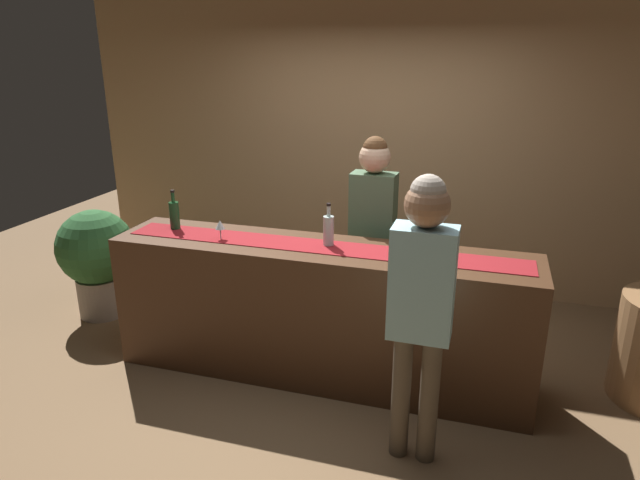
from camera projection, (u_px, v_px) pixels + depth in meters
name	position (u px, v px, depth m)	size (l,w,h in m)	color
ground_plane	(319.00, 372.00, 4.18)	(10.00, 10.00, 0.00)	brown
back_wall	(377.00, 140.00, 5.43)	(6.00, 0.12, 2.90)	tan
bar_counter	(319.00, 312.00, 4.02)	(2.98, 0.60, 1.00)	#472B19
counter_runner_cloth	(319.00, 246.00, 3.85)	(2.83, 0.28, 0.01)	maroon
wine_bottle_clear	(329.00, 230.00, 3.84)	(0.07, 0.07, 0.30)	#B2C6C1
wine_bottle_green	(174.00, 215.00, 4.19)	(0.07, 0.07, 0.30)	#194723
wine_glass_near_customer	(442.00, 250.00, 3.49)	(0.07, 0.07, 0.14)	silver
wine_glass_mid_counter	(418.00, 243.00, 3.61)	(0.07, 0.07, 0.14)	silver
wine_glass_far_end	(220.00, 225.00, 3.97)	(0.07, 0.07, 0.14)	silver
bartender	(373.00, 220.00, 4.30)	(0.35, 0.24, 1.69)	#26262B
customer_sipping	(422.00, 293.00, 2.99)	(0.34, 0.24, 1.70)	brown
potted_plant_tall	(96.00, 256.00, 4.93)	(0.66, 0.66, 0.97)	#9E9389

